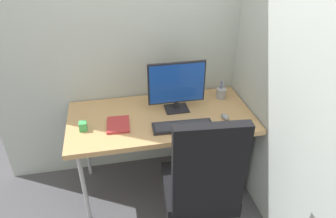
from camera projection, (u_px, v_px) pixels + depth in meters
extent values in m
plane|color=#4C4C51|center=(162.00, 183.00, 2.89)|extent=(8.00, 8.00, 0.00)
cube|color=#B7C1BC|center=(151.00, 22.00, 2.49)|extent=(2.75, 0.04, 2.80)
cube|color=#B7C1BC|center=(274.00, 39.00, 2.14)|extent=(0.04, 1.99, 2.80)
cube|color=tan|center=(161.00, 118.00, 2.50)|extent=(1.48, 0.73, 0.04)
cylinder|color=#B2B5BA|center=(84.00, 188.00, 2.36)|extent=(0.03, 0.03, 0.72)
cylinder|color=#B2B5BA|center=(244.00, 165.00, 2.58)|extent=(0.03, 0.03, 0.72)
cylinder|color=#B2B5BA|center=(86.00, 144.00, 2.82)|extent=(0.03, 0.03, 0.72)
cylinder|color=#B2B5BA|center=(222.00, 128.00, 3.04)|extent=(0.03, 0.03, 0.72)
sphere|color=black|center=(217.00, 210.00, 2.59)|extent=(0.05, 0.05, 0.05)
cube|color=silver|center=(207.00, 216.00, 2.50)|extent=(0.25, 0.17, 0.03)
sphere|color=black|center=(180.00, 204.00, 2.65)|extent=(0.05, 0.05, 0.05)
cube|color=silver|center=(187.00, 213.00, 2.52)|extent=(0.09, 0.27, 0.03)
cylinder|color=silver|center=(196.00, 209.00, 2.32)|extent=(0.04, 0.04, 0.33)
cube|color=black|center=(198.00, 188.00, 2.21)|extent=(0.53, 0.52, 0.12)
cube|color=black|center=(209.00, 171.00, 1.81)|extent=(0.44, 0.11, 0.65)
cube|color=#B2B5BA|center=(213.00, 148.00, 2.82)|extent=(0.48, 0.48, 0.64)
cube|color=#262628|center=(224.00, 154.00, 2.55)|extent=(0.24, 0.01, 0.02)
cube|color=black|center=(177.00, 109.00, 2.57)|extent=(0.19, 0.15, 0.01)
cube|color=black|center=(176.00, 104.00, 2.56)|extent=(0.04, 0.02, 0.07)
cube|color=black|center=(177.00, 83.00, 2.46)|extent=(0.47, 0.02, 0.35)
cube|color=#1947B2|center=(177.00, 84.00, 2.45)|extent=(0.44, 0.01, 0.33)
cube|color=black|center=(183.00, 126.00, 2.34)|extent=(0.47, 0.17, 0.02)
cube|color=#333338|center=(183.00, 125.00, 2.34)|extent=(0.43, 0.14, 0.00)
ellipsoid|color=gray|center=(225.00, 117.00, 2.45)|extent=(0.07, 0.09, 0.03)
cylinder|color=#9EA0A5|center=(221.00, 93.00, 2.72)|extent=(0.08, 0.08, 0.09)
cylinder|color=#B2B5BA|center=(221.00, 87.00, 2.69)|extent=(0.03, 0.01, 0.13)
cylinder|color=#B2B5BA|center=(223.00, 87.00, 2.69)|extent=(0.03, 0.01, 0.13)
torus|color=purple|center=(221.00, 92.00, 2.72)|extent=(0.03, 0.03, 0.01)
cylinder|color=purple|center=(221.00, 88.00, 2.71)|extent=(0.01, 0.02, 0.13)
cylinder|color=#337FD8|center=(222.00, 88.00, 2.71)|extent=(0.01, 0.01, 0.13)
cube|color=#B23333|center=(118.00, 125.00, 2.37)|extent=(0.18, 0.23, 0.02)
cube|color=#3FAD59|center=(83.00, 126.00, 2.31)|extent=(0.06, 0.06, 0.07)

